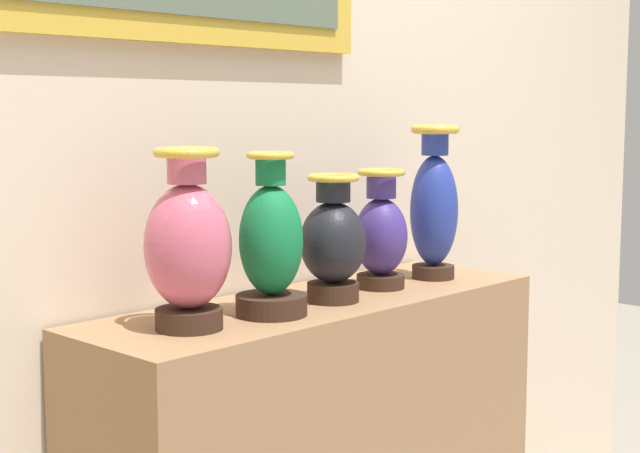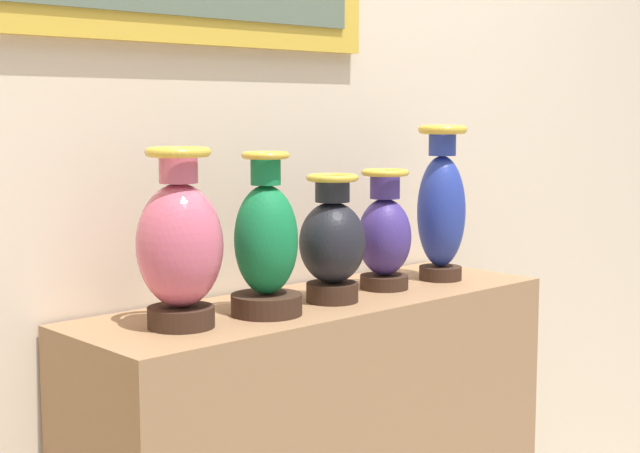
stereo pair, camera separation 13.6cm
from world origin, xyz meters
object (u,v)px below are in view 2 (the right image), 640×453
vase_emerald (266,246)px  vase_onyx (331,242)px  vase_rose (180,245)px  vase_indigo (385,235)px  vase_cobalt (441,207)px

vase_emerald → vase_onyx: vase_emerald is taller
vase_emerald → vase_rose: bearing=173.3°
vase_rose → vase_indigo: 0.62m
vase_onyx → vase_indigo: vase_indigo is taller
vase_indigo → vase_onyx: bearing=-172.1°
vase_rose → vase_emerald: 0.21m
vase_emerald → vase_indigo: (0.41, 0.04, -0.01)m
vase_emerald → vase_cobalt: (0.61, 0.02, 0.04)m
vase_emerald → vase_indigo: bearing=4.9°
vase_indigo → vase_cobalt: size_ratio=0.74×
vase_onyx → vase_indigo: (0.21, 0.03, -0.00)m
vase_emerald → vase_cobalt: size_ratio=0.88×
vase_cobalt → vase_emerald: bearing=-177.7°
vase_rose → vase_emerald: bearing=-6.7°
vase_onyx → vase_cobalt: (0.41, 0.02, 0.05)m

